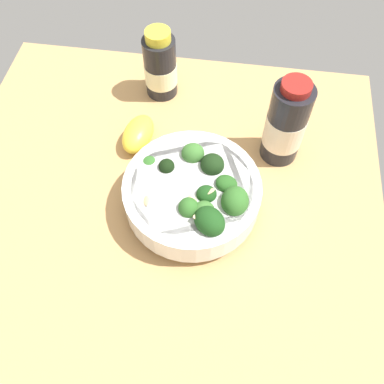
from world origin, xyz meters
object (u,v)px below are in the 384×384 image
object	(u,v)px
lemon_wedge	(138,134)
bottle_short	(286,124)
bowl_of_broccoli	(194,193)
bottle_tall	(160,67)

from	to	relation	value
lemon_wedge	bottle_short	distance (cm)	24.02
bowl_of_broccoli	bottle_tall	size ratio (longest dim) A/B	1.55
bowl_of_broccoli	lemon_wedge	bearing A→B (deg)	134.02
bottle_tall	bottle_short	bearing A→B (deg)	-27.48
bottle_tall	bottle_short	distance (cm)	24.54
bottle_tall	bottle_short	size ratio (longest dim) A/B	0.84
lemon_wedge	bottle_short	bearing A→B (deg)	2.62
bowl_of_broccoli	lemon_wedge	world-z (taller)	bowl_of_broccoli
bowl_of_broccoli	bottle_short	size ratio (longest dim) A/B	1.30
lemon_wedge	bowl_of_broccoli	bearing A→B (deg)	-45.98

